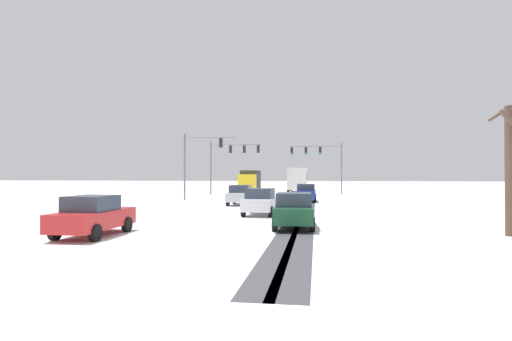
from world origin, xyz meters
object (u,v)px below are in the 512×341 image
(car_silver_second, at_px, (241,195))
(bare_tree_sidewalk_near, at_px, (511,164))
(traffic_signal_near_left, at_px, (199,155))
(car_blue_lead, at_px, (306,193))
(car_red_fifth, at_px, (93,216))
(car_white_third, at_px, (260,202))
(traffic_signal_far_left, at_px, (231,156))
(car_dark_green_fourth, at_px, (294,210))
(bus_oncoming, at_px, (298,178))
(box_truck_delivery, at_px, (250,181))
(traffic_signal_far_right, at_px, (320,156))

(car_silver_second, height_order, bare_tree_sidewalk_near, bare_tree_sidewalk_near)
(traffic_signal_near_left, bearing_deg, car_blue_lead, -5.19)
(car_blue_lead, xyz_separation_m, car_red_fifth, (-7.90, -22.42, 0.00))
(car_blue_lead, bearing_deg, car_white_third, -100.79)
(traffic_signal_far_left, relative_size, car_white_third, 1.57)
(traffic_signal_far_left, xyz_separation_m, car_blue_lead, (9.34, -10.88, -3.98))
(traffic_signal_far_left, bearing_deg, car_white_third, -73.82)
(car_silver_second, bearing_deg, car_white_third, -71.25)
(car_blue_lead, xyz_separation_m, car_silver_second, (-5.17, -4.84, 0.00))
(traffic_signal_far_left, xyz_separation_m, car_dark_green_fourth, (9.25, -29.60, -3.98))
(car_white_third, xyz_separation_m, bus_oncoming, (0.78, 33.65, 1.18))
(car_white_third, distance_m, bare_tree_sidewalk_near, 13.34)
(traffic_signal_near_left, relative_size, car_red_fifth, 1.59)
(car_blue_lead, height_order, car_white_third, same)
(box_truck_delivery, bearing_deg, traffic_signal_near_left, -101.34)
(car_silver_second, height_order, car_white_third, same)
(car_silver_second, xyz_separation_m, bare_tree_sidewalk_near, (13.81, -15.14, 2.08))
(traffic_signal_far_left, height_order, traffic_signal_far_right, same)
(traffic_signal_far_right, relative_size, car_silver_second, 1.63)
(traffic_signal_far_right, distance_m, car_silver_second, 21.27)
(traffic_signal_far_right, xyz_separation_m, bus_oncoming, (-3.07, 5.80, -2.82))
(bare_tree_sidewalk_near, bearing_deg, bus_oncoming, 104.19)
(car_silver_second, xyz_separation_m, car_white_third, (2.72, -8.02, 0.00))
(traffic_signal_far_left, height_order, traffic_signal_near_left, same)
(traffic_signal_far_left, height_order, car_dark_green_fourth, traffic_signal_far_left)
(traffic_signal_far_right, distance_m, bare_tree_sidewalk_near, 35.77)
(traffic_signal_far_right, bearing_deg, traffic_signal_near_left, -130.11)
(traffic_signal_far_right, distance_m, box_truck_delivery, 9.58)
(car_blue_lead, height_order, box_truck_delivery, box_truck_delivery)
(car_white_third, bearing_deg, traffic_signal_far_left, 106.18)
(car_silver_second, xyz_separation_m, car_dark_green_fourth, (5.09, -13.88, 0.00))
(car_red_fifth, bearing_deg, car_dark_green_fourth, 25.36)
(box_truck_delivery, bearing_deg, traffic_signal_far_left, -112.94)
(car_red_fifth, height_order, bare_tree_sidewalk_near, bare_tree_sidewalk_near)
(car_dark_green_fourth, bearing_deg, traffic_signal_far_left, 107.36)
(car_dark_green_fourth, xyz_separation_m, bus_oncoming, (-1.58, 39.51, 1.18))
(box_truck_delivery, distance_m, bare_tree_sidewalk_near, 38.52)
(traffic_signal_near_left, distance_m, car_red_fifth, 23.77)
(car_white_third, relative_size, bus_oncoming, 0.38)
(car_silver_second, distance_m, car_dark_green_fourth, 14.78)
(car_white_third, bearing_deg, car_dark_green_fourth, -68.03)
(traffic_signal_near_left, height_order, car_white_third, traffic_signal_near_left)
(car_silver_second, distance_m, bare_tree_sidewalk_near, 20.60)
(traffic_signal_near_left, height_order, car_dark_green_fourth, traffic_signal_near_left)
(car_blue_lead, bearing_deg, box_truck_delivery, 117.13)
(traffic_signal_near_left, bearing_deg, traffic_signal_far_right, 49.89)
(traffic_signal_far_right, bearing_deg, traffic_signal_far_left, -159.02)
(bus_oncoming, bearing_deg, traffic_signal_far_left, -127.71)
(car_dark_green_fourth, relative_size, bare_tree_sidewalk_near, 0.75)
(traffic_signal_far_right, relative_size, car_white_third, 1.61)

